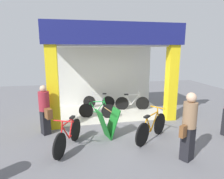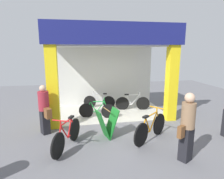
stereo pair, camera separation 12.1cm
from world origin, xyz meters
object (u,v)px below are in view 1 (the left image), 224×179
bicycle_parked_0 (68,136)px  sandwich_board_sign (108,124)px  bicycle_inside_1 (99,101)px  bicycle_inside_2 (97,110)px  pedestrian_2 (189,126)px  bicycle_parked_1 (152,128)px  bicycle_inside_0 (132,103)px  pedestrian_0 (45,110)px

bicycle_parked_0 → sandwich_board_sign: 1.28m
bicycle_inside_1 → sandwich_board_sign: sandwich_board_sign is taller
bicycle_inside_2 → pedestrian_2: size_ratio=0.84×
bicycle_inside_1 → bicycle_parked_1: bicycle_parked_1 is taller
bicycle_inside_1 → bicycle_inside_2: (-0.25, -1.34, 0.01)m
bicycle_inside_2 → bicycle_parked_0: size_ratio=0.91×
bicycle_parked_1 → bicycle_inside_2: bearing=121.7°
bicycle_inside_2 → bicycle_inside_0: bearing=24.1°
sandwich_board_sign → bicycle_inside_1: bearing=87.2°
bicycle_inside_1 → bicycle_inside_2: size_ratio=0.99×
pedestrian_2 → bicycle_inside_2: bearing=117.6°
pedestrian_0 → pedestrian_2: size_ratio=0.93×
bicycle_inside_2 → bicycle_inside_1: bearing=79.3°
bicycle_inside_1 → bicycle_parked_1: 3.74m
bicycle_parked_1 → pedestrian_0: pedestrian_0 is taller
bicycle_inside_1 → pedestrian_2: 5.06m
bicycle_inside_1 → bicycle_inside_0: bearing=-22.3°
bicycle_inside_1 → bicycle_parked_0: bicycle_parked_0 is taller
bicycle_inside_1 → pedestrian_2: bearing=-72.1°
bicycle_inside_0 → pedestrian_0: (-3.51, -1.92, 0.48)m
bicycle_parked_0 → bicycle_parked_1: 2.47m
bicycle_inside_2 → bicycle_parked_0: (-1.09, -2.28, 0.05)m
bicycle_inside_2 → pedestrian_0: 2.22m
bicycle_inside_1 → pedestrian_0: size_ratio=0.89×
bicycle_inside_0 → bicycle_parked_0: 4.11m
bicycle_inside_2 → bicycle_parked_1: bicycle_parked_1 is taller
pedestrian_2 → bicycle_parked_1: bearing=109.3°
bicycle_inside_0 → bicycle_parked_0: size_ratio=0.96×
bicycle_inside_1 → bicycle_parked_1: (1.12, -3.57, 0.06)m
bicycle_inside_1 → pedestrian_0: bearing=-129.6°
pedestrian_0 → pedestrian_2: (3.62, -2.28, 0.07)m
sandwich_board_sign → bicycle_parked_1: bearing=-17.8°
bicycle_inside_2 → sandwich_board_sign: bearing=-86.8°
bicycle_inside_0 → sandwich_board_sign: 3.02m
bicycle_parked_0 → pedestrian_0: 1.40m
bicycle_inside_0 → sandwich_board_sign: bearing=-121.7°
sandwich_board_sign → bicycle_parked_0: bearing=-158.8°
sandwich_board_sign → pedestrian_2: pedestrian_2 is taller
bicycle_inside_0 → pedestrian_2: pedestrian_2 is taller
bicycle_inside_2 → bicycle_parked_0: 2.53m
sandwich_board_sign → pedestrian_2: bearing=-43.8°
bicycle_parked_1 → pedestrian_2: bearing=-70.7°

